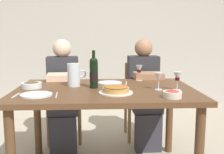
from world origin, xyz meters
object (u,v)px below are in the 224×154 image
(water_pitcher, at_px, (74,76))
(dinner_plate_right_setting, at_px, (110,83))
(olive_bowl, at_px, (32,85))
(chair_left, at_px, (64,96))
(diner_left, at_px, (63,90))
(baked_tart, at_px, (116,90))
(chair_right, at_px, (141,95))
(dining_table, at_px, (105,99))
(wine_glass_centre, at_px, (159,78))
(salad_bowl, at_px, (172,94))
(diner_right, at_px, (145,89))
(wine_glass_left_diner, at_px, (139,70))
(dinner_plate_left_setting, at_px, (36,95))
(wine_bottle, at_px, (94,73))
(wine_glass_right_diner, at_px, (177,77))

(water_pitcher, bearing_deg, dinner_plate_right_setting, 18.53)
(water_pitcher, relative_size, olive_bowl, 1.17)
(chair_left, distance_m, diner_left, 0.26)
(water_pitcher, relative_size, dinner_plate_right_setting, 0.91)
(baked_tart, relative_size, chair_right, 0.31)
(dining_table, bearing_deg, wine_glass_centre, -9.28)
(dining_table, height_order, chair_left, chair_left)
(dining_table, distance_m, chair_left, 1.00)
(chair_right, bearing_deg, salad_bowl, 89.80)
(water_pitcher, bearing_deg, diner_right, 37.30)
(water_pitcher, xyz_separation_m, baked_tart, (0.35, -0.31, -0.06))
(baked_tart, xyz_separation_m, salad_bowl, (0.40, -0.17, 0.00))
(olive_bowl, distance_m, chair_right, 1.40)
(olive_bowl, xyz_separation_m, wine_glass_left_diner, (0.97, 0.33, 0.08))
(water_pitcher, height_order, dinner_plate_left_setting, water_pitcher)
(wine_bottle, xyz_separation_m, baked_tart, (0.17, -0.22, -0.10))
(water_pitcher, relative_size, chair_right, 0.23)
(wine_bottle, bearing_deg, chair_left, 113.46)
(dining_table, distance_m, wine_bottle, 0.25)
(wine_glass_left_diner, xyz_separation_m, wine_glass_centre, (0.09, -0.47, -0.01))
(chair_right, height_order, diner_right, diner_right)
(dining_table, distance_m, wine_glass_right_diner, 0.63)
(wine_glass_left_diner, xyz_separation_m, diner_right, (0.11, 0.28, -0.25))
(diner_right, bearing_deg, wine_glass_left_diner, 67.36)
(wine_glass_left_diner, height_order, wine_glass_centre, wine_glass_left_diner)
(diner_left, bearing_deg, olive_bowl, 66.32)
(wine_glass_right_diner, relative_size, diner_right, 0.13)
(wine_bottle, distance_m, chair_left, 1.00)
(baked_tart, bearing_deg, chair_left, 116.98)
(dinner_plate_left_setting, distance_m, diner_left, 0.89)
(dining_table, height_order, wine_glass_centre, wine_glass_centre)
(diner_left, bearing_deg, wine_glass_right_diner, 138.77)
(olive_bowl, relative_size, wine_glass_centre, 1.21)
(baked_tart, distance_m, wine_glass_right_diner, 0.52)
(wine_glass_left_diner, relative_size, chair_right, 0.17)
(water_pitcher, xyz_separation_m, dinner_plate_right_setting, (0.32, 0.11, -0.08))
(olive_bowl, bearing_deg, wine_glass_centre, -7.24)
(water_pitcher, distance_m, wine_glass_centre, 0.73)
(wine_glass_left_diner, height_order, chair_right, wine_glass_left_diner)
(diner_left, bearing_deg, dining_table, 118.91)
(wine_glass_right_diner, bearing_deg, water_pitcher, 165.47)
(baked_tart, distance_m, salad_bowl, 0.43)
(wine_glass_right_diner, distance_m, chair_left, 1.47)
(chair_right, bearing_deg, wine_glass_centre, 87.92)
(olive_bowl, height_order, wine_glass_right_diner, wine_glass_right_diner)
(water_pitcher, bearing_deg, wine_bottle, -28.17)
(dinner_plate_right_setting, height_order, chair_left, chair_left)
(diner_left, relative_size, diner_right, 1.00)
(dinner_plate_left_setting, height_order, diner_right, diner_right)
(wine_glass_right_diner, bearing_deg, dining_table, 170.70)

